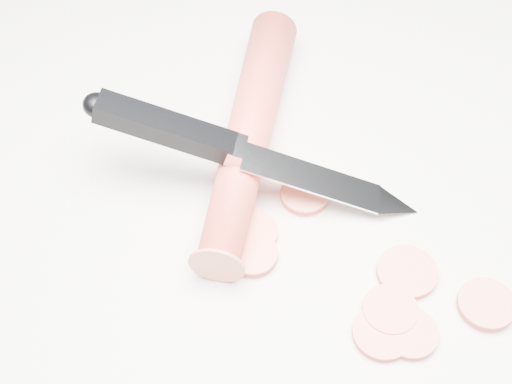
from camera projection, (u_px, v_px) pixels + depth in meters
name	position (u px, v px, depth m)	size (l,w,h in m)	color
ground	(303.00, 200.00, 0.50)	(2.40, 2.40, 0.00)	silver
carrot	(249.00, 132.00, 0.51)	(0.03, 0.03, 0.23)	#E73B2F
carrot_slice_0	(253.00, 255.00, 0.47)	(0.03, 0.03, 0.01)	#F37255
carrot_slice_1	(407.00, 272.00, 0.46)	(0.04, 0.04, 0.01)	#F37255
carrot_slice_2	(248.00, 233.00, 0.48)	(0.04, 0.04, 0.01)	#F37255
carrot_slice_3	(410.00, 333.00, 0.44)	(0.03, 0.03, 0.01)	#F37255
carrot_slice_4	(390.00, 311.00, 0.44)	(0.03, 0.03, 0.01)	#F37255
carrot_slice_5	(304.00, 195.00, 0.50)	(0.03, 0.03, 0.01)	#F37255
carrot_slice_6	(486.00, 305.00, 0.45)	(0.04, 0.04, 0.01)	#F37255
carrot_slice_7	(382.00, 333.00, 0.44)	(0.04, 0.04, 0.01)	#F37255
kitchen_knife	(255.00, 154.00, 0.48)	(0.20, 0.16, 0.07)	silver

